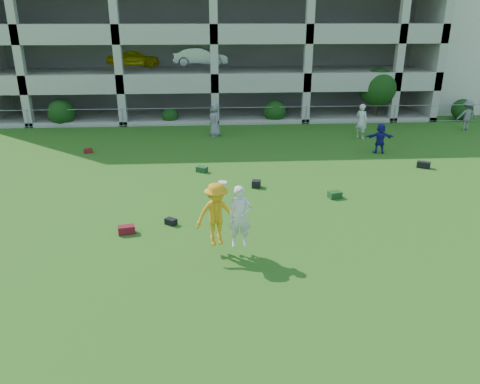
{
  "coord_description": "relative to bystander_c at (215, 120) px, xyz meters",
  "views": [
    {
      "loc": [
        -0.38,
        -11.39,
        6.94
      ],
      "look_at": [
        0.57,
        3.0,
        1.4
      ],
      "focal_mm": 35.0,
      "sensor_mm": 36.0,
      "label": 1
    }
  ],
  "objects": [
    {
      "name": "frisbee_contest",
      "position": [
        0.0,
        -14.72,
        0.31
      ],
      "size": [
        1.77,
        1.06,
        2.04
      ],
      "color": "orange",
      "rests_on": "ground"
    },
    {
      "name": "bag_red_f",
      "position": [
        -6.77,
        -3.17,
        -0.88
      ],
      "size": [
        0.51,
        0.39,
        0.24
      ],
      "primitive_type": "cube",
      "rotation": [
        0.0,
        0.0,
        0.27
      ],
      "color": "#611E10",
      "rests_on": "ground"
    },
    {
      "name": "bag_green_c",
      "position": [
        4.63,
        -10.36,
        -0.87
      ],
      "size": [
        0.58,
        0.47,
        0.26
      ],
      "primitive_type": "cube",
      "rotation": [
        0.0,
        0.0,
        0.28
      ],
      "color": "#123312",
      "rests_on": "ground"
    },
    {
      "name": "crate_d",
      "position": [
        1.6,
        -8.95,
        -0.85
      ],
      "size": [
        0.42,
        0.42,
        0.3
      ],
      "primitive_type": "cube",
      "rotation": [
        0.0,
        0.0,
        -0.22
      ],
      "color": "black",
      "rests_on": "ground"
    },
    {
      "name": "bystander_c",
      "position": [
        0.0,
        0.0,
        0.0
      ],
      "size": [
        0.92,
        1.13,
        1.99
      ],
      "primitive_type": "imported",
      "rotation": [
        0.0,
        0.0,
        -1.23
      ],
      "color": "gray",
      "rests_on": "ground"
    },
    {
      "name": "shrub_row",
      "position": [
        4.66,
        3.59,
        0.51
      ],
      "size": [
        34.38,
        2.52,
        3.5
      ],
      "color": "#163D11",
      "rests_on": "ground"
    },
    {
      "name": "bag_black_e",
      "position": [
        9.85,
        -6.82,
        -0.85
      ],
      "size": [
        0.67,
        0.56,
        0.3
      ],
      "primitive_type": "cube",
      "rotation": [
        0.0,
        0.0,
        -0.52
      ],
      "color": "black",
      "rests_on": "ground"
    },
    {
      "name": "bystander_d",
      "position": [
        8.58,
        -4.19,
        -0.2
      ],
      "size": [
        1.5,
        0.56,
        1.59
      ],
      "primitive_type": "imported",
      "rotation": [
        0.0,
        0.0,
        3.08
      ],
      "color": "navy",
      "rests_on": "ground"
    },
    {
      "name": "fence",
      "position": [
        0.07,
        2.89,
        -0.39
      ],
      "size": [
        36.06,
        0.06,
        1.2
      ],
      "color": "gray",
      "rests_on": "ground"
    },
    {
      "name": "bag_red_a",
      "position": [
        -3.18,
        -13.11,
        -0.86
      ],
      "size": [
        0.6,
        0.41,
        0.28
      ],
      "primitive_type": "cube",
      "rotation": [
        0.0,
        0.0,
        0.21
      ],
      "color": "#5E1016",
      "rests_on": "ground"
    },
    {
      "name": "ground",
      "position": [
        0.07,
        -16.11,
        -1.0
      ],
      "size": [
        100.0,
        100.0,
        0.0
      ],
      "primitive_type": "plane",
      "color": "#235114",
      "rests_on": "ground"
    },
    {
      "name": "bag_green_g",
      "position": [
        -0.72,
        -6.75,
        -0.87
      ],
      "size": [
        0.58,
        0.52,
        0.25
      ],
      "primitive_type": "cube",
      "rotation": [
        0.0,
        0.0,
        -0.56
      ],
      "color": "#183B15",
      "rests_on": "ground"
    },
    {
      "name": "bag_black_b",
      "position": [
        -1.75,
        -12.49,
        -0.89
      ],
      "size": [
        0.47,
        0.44,
        0.22
      ],
      "primitive_type": "cube",
      "rotation": [
        0.0,
        0.0,
        -0.64
      ],
      "color": "black",
      "rests_on": "ground"
    },
    {
      "name": "bystander_f",
      "position": [
        15.78,
        0.51,
        -0.06
      ],
      "size": [
        1.28,
        0.82,
        1.87
      ],
      "primitive_type": "imported",
      "rotation": [
        0.0,
        0.0,
        3.03
      ],
      "color": "slate",
      "rests_on": "ground"
    },
    {
      "name": "bystander_e",
      "position": [
        8.56,
        -1.04,
        0.01
      ],
      "size": [
        0.85,
        0.88,
        2.02
      ],
      "primitive_type": "imported",
      "rotation": [
        0.0,
        0.0,
        2.27
      ],
      "color": "silver",
      "rests_on": "ground"
    },
    {
      "name": "parking_garage",
      "position": [
        0.06,
        11.59,
        5.02
      ],
      "size": [
        30.0,
        14.0,
        12.0
      ],
      "color": "#9E998C",
      "rests_on": "ground"
    }
  ]
}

